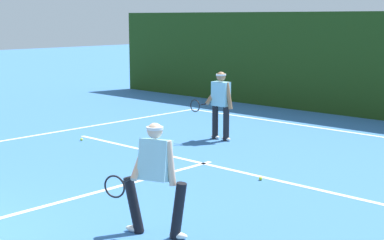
% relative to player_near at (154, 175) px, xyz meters
% --- Properties ---
extents(court_line_baseline_far, '(9.75, 0.10, 0.01)m').
position_rel_player_near_xyz_m(court_line_baseline_far, '(-2.13, 8.20, -0.83)').
color(court_line_baseline_far, white).
rests_on(court_line_baseline_far, ground_plane).
extents(court_line_service, '(7.95, 0.10, 0.01)m').
position_rel_player_near_xyz_m(court_line_service, '(-2.13, 3.31, -0.83)').
color(court_line_service, white).
rests_on(court_line_service, ground_plane).
extents(court_line_centre, '(0.10, 6.40, 0.01)m').
position_rel_player_near_xyz_m(court_line_centre, '(-2.13, 0.32, -0.83)').
color(court_line_centre, white).
rests_on(court_line_centre, ground_plane).
extents(player_near, '(0.91, 0.93, 1.52)m').
position_rel_player_near_xyz_m(player_near, '(0.00, 0.00, 0.00)').
color(player_near, black).
rests_on(player_near, ground_plane).
extents(player_far, '(0.76, 0.87, 1.61)m').
position_rel_player_near_xyz_m(player_far, '(-3.37, 5.27, 0.06)').
color(player_far, black).
rests_on(player_far, ground_plane).
extents(tennis_ball, '(0.07, 0.07, 0.07)m').
position_rel_player_near_xyz_m(tennis_ball, '(-5.67, 2.97, -0.80)').
color(tennis_ball, '#D1E033').
rests_on(tennis_ball, ground_plane).
extents(tennis_ball_extra, '(0.07, 0.07, 0.07)m').
position_rel_player_near_xyz_m(tennis_ball_extra, '(-0.58, 3.12, -0.80)').
color(tennis_ball_extra, '#D1E033').
rests_on(tennis_ball_extra, ground_plane).
extents(back_fence_windscreen, '(20.75, 0.12, 3.02)m').
position_rel_player_near_xyz_m(back_fence_windscreen, '(-2.13, 10.43, 0.68)').
color(back_fence_windscreen, '#1F3C12').
rests_on(back_fence_windscreen, ground_plane).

